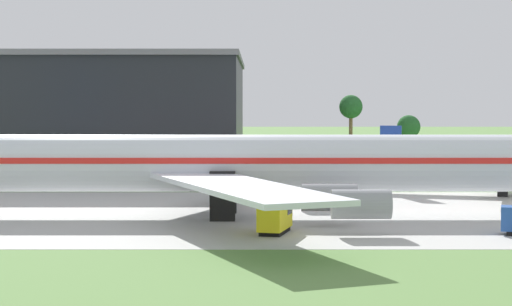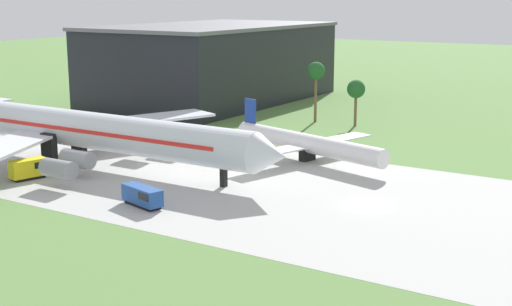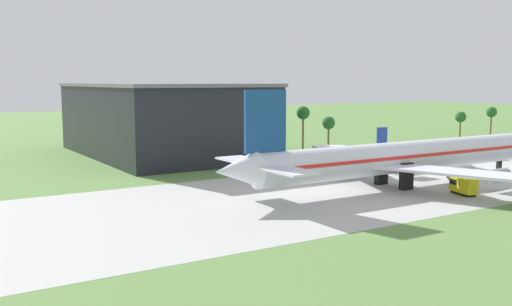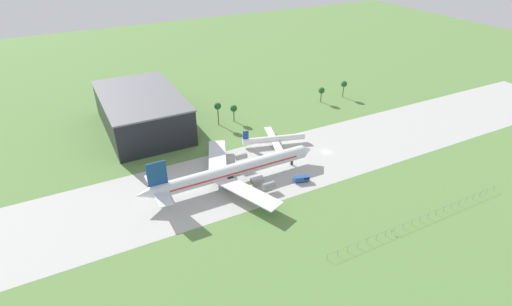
{
  "view_description": "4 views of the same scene",
  "coord_description": "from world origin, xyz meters",
  "px_view_note": "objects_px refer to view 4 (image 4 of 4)",
  "views": [
    {
      "loc": [
        -47.14,
        -92.49,
        11.52
      ],
      "look_at": [
        -47.09,
        -2.07,
        6.29
      ],
      "focal_mm": 65.0,
      "sensor_mm": 36.0,
      "label": 1
    },
    {
      "loc": [
        33.32,
        -78.69,
        25.54
      ],
      "look_at": [
        -14.76,
        -2.07,
        5.29
      ],
      "focal_mm": 50.0,
      "sensor_mm": 36.0,
      "label": 2
    },
    {
      "loc": [
        -124.64,
        -74.85,
        18.92
      ],
      "look_at": [
        -79.43,
        -2.07,
        8.09
      ],
      "focal_mm": 40.0,
      "sensor_mm": 36.0,
      "label": 3
    },
    {
      "loc": [
        -101.64,
        -125.16,
        91.67
      ],
      "look_at": [
        -33.72,
        5.0,
        6.0
      ],
      "focal_mm": 28.0,
      "sensor_mm": 36.0,
      "label": 4
    }
  ],
  "objects_px": {
    "terminal_building": "(142,112)",
    "baggage_tug": "(302,179)",
    "fuel_truck": "(251,191)",
    "regional_aircraft": "(274,139)",
    "jet_airliner": "(232,171)",
    "no_stopping_sign": "(392,232)"
  },
  "relations": [
    {
      "from": "fuel_truck",
      "to": "terminal_building",
      "type": "relative_size",
      "value": 0.09
    },
    {
      "from": "terminal_building",
      "to": "jet_airliner",
      "type": "bearing_deg",
      "value": -73.35
    },
    {
      "from": "regional_aircraft",
      "to": "baggage_tug",
      "type": "distance_m",
      "value": 33.02
    },
    {
      "from": "jet_airliner",
      "to": "baggage_tug",
      "type": "relative_size",
      "value": 11.65
    },
    {
      "from": "jet_airliner",
      "to": "baggage_tug",
      "type": "xyz_separation_m",
      "value": [
        25.36,
        -12.84,
        -3.91
      ]
    },
    {
      "from": "fuel_truck",
      "to": "regional_aircraft",
      "type": "bearing_deg",
      "value": 48.11
    },
    {
      "from": "no_stopping_sign",
      "to": "jet_airliner",
      "type": "bearing_deg",
      "value": 123.24
    },
    {
      "from": "regional_aircraft",
      "to": "jet_airliner",
      "type": "bearing_deg",
      "value": -147.23
    },
    {
      "from": "jet_airliner",
      "to": "terminal_building",
      "type": "bearing_deg",
      "value": 106.65
    },
    {
      "from": "baggage_tug",
      "to": "terminal_building",
      "type": "height_order",
      "value": "terminal_building"
    },
    {
      "from": "regional_aircraft",
      "to": "no_stopping_sign",
      "type": "xyz_separation_m",
      "value": [
        4.25,
        -72.97,
        -1.69
      ]
    },
    {
      "from": "no_stopping_sign",
      "to": "baggage_tug",
      "type": "bearing_deg",
      "value": 103.28
    },
    {
      "from": "regional_aircraft",
      "to": "no_stopping_sign",
      "type": "height_order",
      "value": "regional_aircraft"
    },
    {
      "from": "jet_airliner",
      "to": "terminal_building",
      "type": "relative_size",
      "value": 1.24
    },
    {
      "from": "regional_aircraft",
      "to": "terminal_building",
      "type": "distance_m",
      "value": 67.77
    },
    {
      "from": "jet_airliner",
      "to": "no_stopping_sign",
      "type": "bearing_deg",
      "value": -56.76
    },
    {
      "from": "terminal_building",
      "to": "baggage_tug",
      "type": "bearing_deg",
      "value": -60.07
    },
    {
      "from": "jet_airliner",
      "to": "no_stopping_sign",
      "type": "relative_size",
      "value": 45.34
    },
    {
      "from": "regional_aircraft",
      "to": "baggage_tug",
      "type": "bearing_deg",
      "value": -99.21
    },
    {
      "from": "baggage_tug",
      "to": "fuel_truck",
      "type": "bearing_deg",
      "value": 175.79
    },
    {
      "from": "jet_airliner",
      "to": "terminal_building",
      "type": "height_order",
      "value": "terminal_building"
    },
    {
      "from": "regional_aircraft",
      "to": "terminal_building",
      "type": "xyz_separation_m",
      "value": [
        -50.06,
        45.22,
        6.45
      ]
    }
  ]
}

